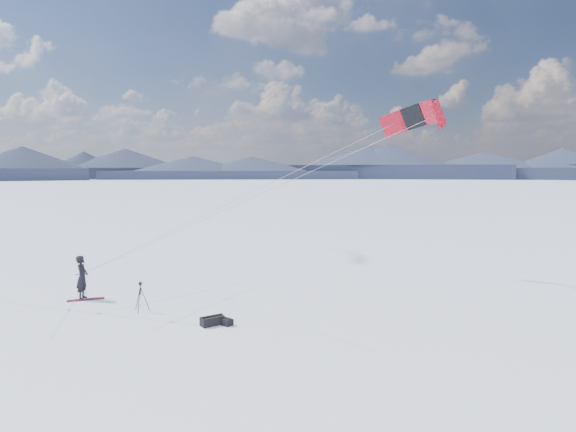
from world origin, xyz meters
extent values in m
plane|color=white|center=(0.00, 0.00, 0.00)|extent=(1800.00, 1800.00, 0.00)
cube|color=#1B1F39|center=(199.52, 250.19, 3.46)|extent=(145.33, 128.71, 6.92)
cone|color=#1B1F39|center=(199.52, 250.19, 6.92)|extent=(89.94, 89.94, 8.00)
cube|color=#1B1F39|center=(116.91, 297.88, 3.46)|extent=(156.07, 96.69, 6.92)
cone|color=#1B1F39|center=(116.91, 297.88, 6.92)|extent=(82.96, 82.96, 8.00)
cube|color=#1B1F39|center=(23.91, 319.11, 3.46)|extent=(152.94, 56.08, 6.92)
cone|color=#1B1F39|center=(23.91, 319.11, 6.92)|extent=(68.60, 68.60, 8.00)
cube|color=#1B1F39|center=(-71.21, 311.98, 3.46)|extent=(156.25, 77.25, 6.92)
cone|color=#1B1F39|center=(-71.21, 311.98, 6.92)|extent=(76.64, 76.64, 8.00)
cube|color=silver|center=(-3.30, -1.70, 0.00)|extent=(3.52, 7.29, 0.01)
cube|color=silver|center=(-1.60, 0.60, 0.00)|extent=(6.45, 7.79, 0.01)
cube|color=silver|center=(0.10, 2.90, 0.00)|extent=(11.66, 3.07, 0.01)
cube|color=silver|center=(1.80, -2.80, 0.00)|extent=(1.27, 5.91, 0.01)
imported|color=black|center=(-2.76, 2.64, 0.00)|extent=(0.49, 0.73, 1.95)
cube|color=maroon|center=(-2.60, 2.43, 0.02)|extent=(1.56, 0.57, 0.04)
cylinder|color=black|center=(0.21, 0.24, 0.51)|extent=(0.36, 0.13, 1.03)
cylinder|color=black|center=(-0.07, 0.31, 0.51)|extent=(0.28, 0.28, 1.03)
cylinder|color=black|center=(0.01, 0.03, 0.51)|extent=(0.12, 0.36, 1.03)
cylinder|color=black|center=(0.05, 0.19, 0.86)|extent=(0.03, 0.03, 0.33)
cube|color=black|center=(0.05, 0.19, 1.08)|extent=(0.08, 0.08, 0.05)
cube|color=black|center=(0.05, 0.19, 1.17)|extent=(0.14, 0.12, 0.09)
cylinder|color=black|center=(0.05, 0.28, 1.17)|extent=(0.07, 0.09, 0.07)
cube|color=black|center=(2.88, -2.00, 0.16)|extent=(0.94, 0.73, 0.32)
cylinder|color=black|center=(2.88, -2.00, 0.34)|extent=(0.77, 0.42, 0.08)
cube|color=black|center=(3.32, -2.02, 0.12)|extent=(0.67, 0.70, 0.24)
cylinder|color=black|center=(3.32, -2.02, 0.26)|extent=(0.46, 0.52, 0.07)
cube|color=red|center=(13.18, 1.15, 8.23)|extent=(1.32, 1.04, 1.49)
cube|color=black|center=(13.76, 2.26, 8.51)|extent=(0.93, 1.26, 1.33)
cube|color=red|center=(13.91, 3.57, 8.61)|extent=(0.65, 1.31, 1.14)
cube|color=black|center=(13.61, 4.86, 8.51)|extent=(1.06, 1.22, 1.33)
cube|color=red|center=(12.91, 5.90, 8.23)|extent=(1.42, 0.95, 1.49)
cylinder|color=gray|center=(5.21, 1.89, 4.67)|extent=(15.95, 1.51, 7.13)
cylinder|color=gray|center=(5.07, 4.27, 4.67)|extent=(15.69, 3.28, 7.13)
cylinder|color=black|center=(-2.76, 2.64, 1.12)|extent=(0.55, 0.06, 0.03)
camera|label=1|loc=(2.77, -19.52, 5.69)|focal=30.00mm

